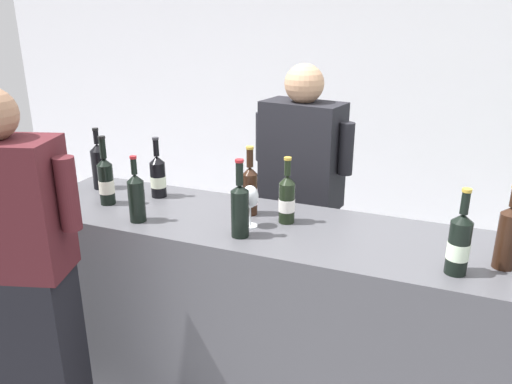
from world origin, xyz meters
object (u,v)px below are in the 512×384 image
at_px(wine_bottle_0, 250,190).
at_px(wine_bottle_2, 287,199).
at_px(wine_bottle_8, 508,236).
at_px(wine_glass, 250,198).
at_px(wine_bottle_5, 459,243).
at_px(person_server, 300,212).
at_px(wine_bottle_4, 240,208).
at_px(wine_bottle_3, 99,165).
at_px(wine_bottle_7, 136,196).
at_px(wine_bottle_6, 106,180).
at_px(person_guest, 22,295).
at_px(wine_bottle_1, 158,176).

distance_m(wine_bottle_0, wine_bottle_2, 0.20).
bearing_deg(wine_bottle_2, wine_bottle_8, -6.97).
height_order(wine_bottle_0, wine_glass, wine_bottle_0).
height_order(wine_bottle_5, person_server, person_server).
bearing_deg(wine_bottle_2, wine_bottle_4, -121.94).
relative_size(wine_bottle_8, wine_glass, 1.70).
bearing_deg(wine_bottle_5, wine_bottle_2, 163.07).
distance_m(wine_bottle_3, wine_bottle_7, 0.56).
height_order(wine_bottle_4, wine_bottle_6, wine_bottle_6).
relative_size(wine_glass, person_guest, 0.12).
bearing_deg(wine_bottle_7, person_guest, -120.27).
relative_size(wine_bottle_0, wine_bottle_7, 1.07).
bearing_deg(wine_glass, wine_bottle_8, -0.21).
bearing_deg(wine_bottle_1, wine_bottle_6, -134.15).
bearing_deg(person_guest, wine_bottle_0, 45.60).
distance_m(wine_bottle_8, person_guest, 1.95).
relative_size(wine_bottle_2, person_server, 0.19).
xyz_separation_m(wine_bottle_2, person_server, (-0.12, 0.63, -0.32)).
height_order(wine_bottle_2, wine_bottle_7, wine_bottle_7).
relative_size(wine_bottle_2, wine_bottle_6, 0.89).
xyz_separation_m(wine_bottle_0, wine_bottle_3, (-0.91, 0.04, 0.01)).
bearing_deg(wine_bottle_2, wine_bottle_7, -159.35).
xyz_separation_m(wine_bottle_3, wine_bottle_7, (0.46, -0.32, -0.01)).
relative_size(wine_bottle_8, person_server, 0.20).
distance_m(wine_bottle_4, person_server, 0.91).
height_order(wine_bottle_5, wine_bottle_7, wine_bottle_5).
relative_size(wine_bottle_3, wine_glass, 1.73).
distance_m(wine_bottle_2, person_guest, 1.20).
distance_m(wine_bottle_2, person_server, 0.71).
distance_m(wine_bottle_2, wine_bottle_7, 0.69).
relative_size(wine_bottle_0, wine_bottle_1, 1.05).
bearing_deg(person_server, wine_glass, -91.42).
relative_size(wine_bottle_1, wine_bottle_2, 1.02).
height_order(wine_bottle_1, wine_bottle_6, wine_bottle_6).
relative_size(wine_bottle_3, person_guest, 0.20).
xyz_separation_m(wine_bottle_3, wine_bottle_4, (0.97, -0.29, -0.00)).
relative_size(wine_bottle_0, person_server, 0.20).
bearing_deg(wine_bottle_1, wine_bottle_2, -6.01).
distance_m(wine_bottle_5, wine_bottle_7, 1.38).
bearing_deg(wine_bottle_6, wine_bottle_8, 0.02).
bearing_deg(wine_bottle_4, wine_bottle_6, 171.99).
bearing_deg(person_server, wine_bottle_3, -150.74).
bearing_deg(wine_bottle_5, wine_bottle_7, -179.22).
xyz_separation_m(wine_bottle_2, wine_bottle_3, (-1.11, 0.07, 0.02)).
bearing_deg(wine_bottle_3, person_server, 29.26).
bearing_deg(wine_bottle_8, wine_glass, 179.79).
distance_m(wine_bottle_6, wine_bottle_8, 1.82).
height_order(wine_bottle_3, wine_bottle_6, wine_bottle_6).
height_order(wine_bottle_5, person_guest, person_guest).
bearing_deg(person_server, wine_bottle_7, -121.23).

